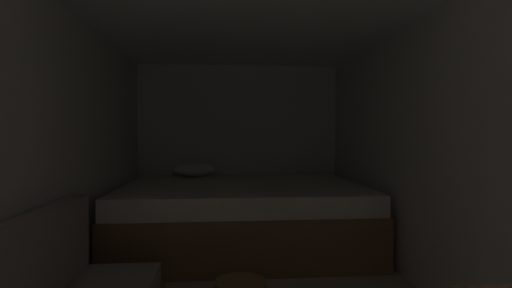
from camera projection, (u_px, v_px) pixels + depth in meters
The scene contains 4 objects.
wall_back at pixel (238, 145), 5.01m from camera, with size 2.66×0.05×2.07m, color silver.
wall_left at pixel (35, 160), 2.27m from camera, with size 0.05×5.23×2.07m, color silver.
wall_right at pixel (456, 157), 2.49m from camera, with size 0.05×5.23×2.07m, color silver.
bed at pixel (242, 215), 4.04m from camera, with size 2.44×1.85×0.83m.
Camera 1 is at (-0.20, -0.35, 1.19)m, focal length 27.02 mm.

